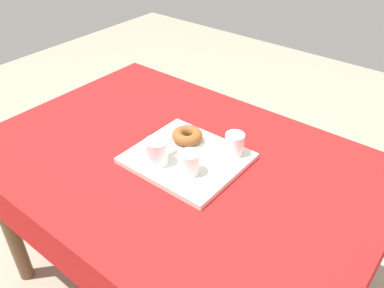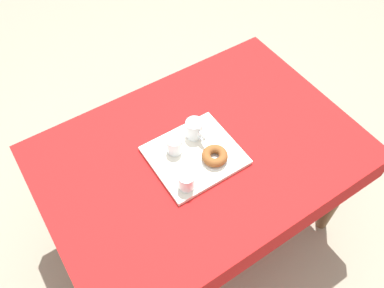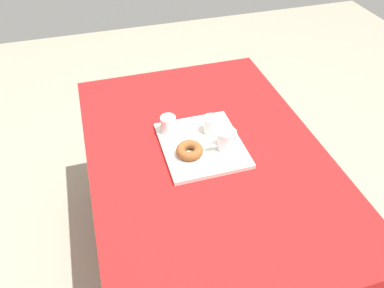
# 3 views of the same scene
# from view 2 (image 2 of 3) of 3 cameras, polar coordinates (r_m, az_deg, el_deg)

# --- Properties ---
(ground_plane) EXTENTS (6.00, 6.00, 0.00)m
(ground_plane) POSITION_cam_2_polar(r_m,az_deg,el_deg) (2.39, 0.99, -11.69)
(ground_plane) COLOR gray
(dining_table) EXTENTS (1.42, 0.99, 0.76)m
(dining_table) POSITION_cam_2_polar(r_m,az_deg,el_deg) (1.81, 1.28, -2.76)
(dining_table) COLOR red
(dining_table) RESTS_ON ground
(serving_tray) EXTENTS (0.38, 0.34, 0.02)m
(serving_tray) POSITION_cam_2_polar(r_m,az_deg,el_deg) (1.70, 0.41, -1.69)
(serving_tray) COLOR silver
(serving_tray) RESTS_ON dining_table
(tea_mug_left) EXTENTS (0.08, 0.12, 0.09)m
(tea_mug_left) POSITION_cam_2_polar(r_m,az_deg,el_deg) (1.73, 0.38, 2.16)
(tea_mug_left) COLOR white
(tea_mug_left) RESTS_ON serving_tray
(water_glass_near) EXTENTS (0.07, 0.07, 0.08)m
(water_glass_near) POSITION_cam_2_polar(r_m,az_deg,el_deg) (1.68, -2.58, -0.30)
(water_glass_near) COLOR white
(water_glass_near) RESTS_ON serving_tray
(water_glass_far) EXTENTS (0.07, 0.07, 0.08)m
(water_glass_far) POSITION_cam_2_polar(r_m,az_deg,el_deg) (1.58, -0.82, -5.60)
(water_glass_far) COLOR white
(water_glass_far) RESTS_ON serving_tray
(donut_plate_left) EXTENTS (0.12, 0.12, 0.01)m
(donut_plate_left) POSITION_cam_2_polar(r_m,az_deg,el_deg) (1.68, 3.33, -2.20)
(donut_plate_left) COLOR white
(donut_plate_left) RESTS_ON serving_tray
(sugar_donut_left) EXTENTS (0.11, 0.11, 0.04)m
(sugar_donut_left) POSITION_cam_2_polar(r_m,az_deg,el_deg) (1.66, 3.37, -1.75)
(sugar_donut_left) COLOR brown
(sugar_donut_left) RESTS_ON donut_plate_left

